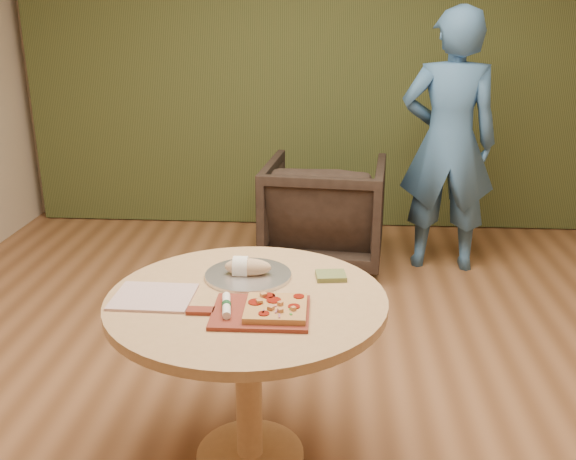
% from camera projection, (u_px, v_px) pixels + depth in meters
% --- Properties ---
extents(room_shell, '(5.04, 6.04, 2.84)m').
position_uv_depth(room_shell, '(292.00, 116.00, 2.49)').
color(room_shell, '#8F5C39').
rests_on(room_shell, ground).
extents(curtain, '(4.80, 0.14, 2.78)m').
position_uv_depth(curtain, '(315.00, 59.00, 5.23)').
color(curtain, '#323A1A').
rests_on(curtain, ground).
extents(pedestal_table, '(1.08, 1.08, 0.75)m').
position_uv_depth(pedestal_table, '(247.00, 329.00, 2.51)').
color(pedestal_table, tan).
rests_on(pedestal_table, ground).
extents(pizza_paddle, '(0.45, 0.29, 0.01)m').
position_uv_depth(pizza_paddle, '(258.00, 312.00, 2.32)').
color(pizza_paddle, maroon).
rests_on(pizza_paddle, pedestal_table).
extents(flatbread_pizza, '(0.22, 0.22, 0.04)m').
position_uv_depth(flatbread_pizza, '(276.00, 308.00, 2.31)').
color(flatbread_pizza, tan).
rests_on(flatbread_pizza, pizza_paddle).
extents(cutlery_roll, '(0.06, 0.20, 0.03)m').
position_uv_depth(cutlery_roll, '(226.00, 305.00, 2.32)').
color(cutlery_roll, white).
rests_on(cutlery_roll, pizza_paddle).
extents(newspaper, '(0.30, 0.25, 0.01)m').
position_uv_depth(newspaper, '(154.00, 297.00, 2.45)').
color(newspaper, white).
rests_on(newspaper, pedestal_table).
extents(serving_tray, '(0.36, 0.36, 0.02)m').
position_uv_depth(serving_tray, '(248.00, 275.00, 2.64)').
color(serving_tray, silver).
rests_on(serving_tray, pedestal_table).
extents(bread_roll, '(0.19, 0.09, 0.09)m').
position_uv_depth(bread_roll, '(246.00, 267.00, 2.63)').
color(bread_roll, tan).
rests_on(bread_roll, serving_tray).
extents(green_packet, '(0.13, 0.11, 0.02)m').
position_uv_depth(green_packet, '(331.00, 276.00, 2.62)').
color(green_packet, '#4E5C29').
rests_on(green_packet, pedestal_table).
extents(armchair, '(0.91, 0.86, 0.86)m').
position_uv_depth(armchair, '(325.00, 207.00, 4.65)').
color(armchair, black).
rests_on(armchair, ground).
extents(person_standing, '(0.70, 0.48, 1.82)m').
position_uv_depth(person_standing, '(448.00, 143.00, 4.44)').
color(person_standing, '#3A6697').
rests_on(person_standing, ground).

